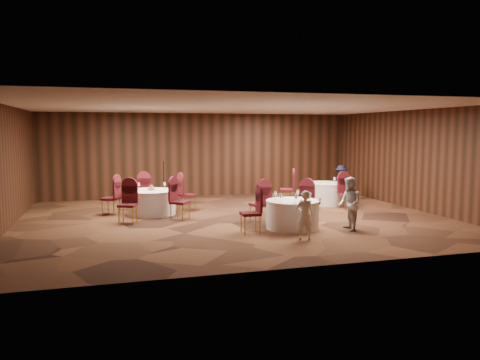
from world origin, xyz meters
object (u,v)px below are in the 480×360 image
object	(u,v)px
table_right	(326,193)
woman_a	(305,215)
woman_b	(349,204)
table_left	(152,202)
mic_stand	(164,191)
table_main	(293,214)
man_c	(341,182)

from	to	relation	value
table_right	woman_a	bearing A→B (deg)	-121.44
woman_a	woman_b	world-z (taller)	woman_b
table_right	woman_a	world-z (taller)	woman_a
table_left	woman_a	bearing A→B (deg)	-54.51
woman_b	mic_stand	bearing A→B (deg)	-139.26
table_main	mic_stand	size ratio (longest dim) A/B	0.94
woman_b	man_c	distance (m)	5.48
mic_stand	man_c	bearing A→B (deg)	-9.07
table_right	man_c	bearing A→B (deg)	39.05
man_c	table_right	bearing A→B (deg)	-96.66
table_main	man_c	xyz separation A→B (m)	(3.70, 4.31, 0.26)
table_main	man_c	bearing A→B (deg)	49.36
table_main	table_left	distance (m)	4.54
table_main	woman_a	xyz separation A→B (m)	(-0.22, -1.26, 0.20)
table_main	table_right	world-z (taller)	same
table_left	mic_stand	distance (m)	2.33
woman_b	table_left	bearing A→B (deg)	-121.78
man_c	woman_b	bearing A→B (deg)	-71.78
woman_b	man_c	world-z (taller)	woman_b
table_right	mic_stand	world-z (taller)	mic_stand
table_left	mic_stand	world-z (taller)	mic_stand
mic_stand	table_left	bearing A→B (deg)	-105.90
mic_stand	man_c	world-z (taller)	mic_stand
mic_stand	man_c	distance (m)	6.48
table_main	table_right	distance (m)	4.39
table_left	woman_a	size ratio (longest dim) A/B	1.27
table_main	woman_b	world-z (taller)	woman_b
table_right	mic_stand	distance (m)	5.68
table_main	mic_stand	distance (m)	5.97
table_right	mic_stand	xyz separation A→B (m)	(-5.37, 1.85, 0.04)
mic_stand	woman_b	bearing A→B (deg)	-56.14
woman_a	man_c	size ratio (longest dim) A/B	0.91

